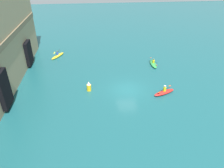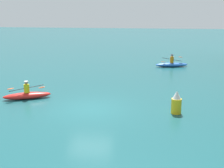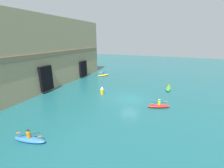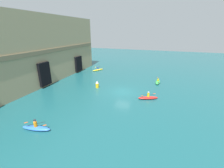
% 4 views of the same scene
% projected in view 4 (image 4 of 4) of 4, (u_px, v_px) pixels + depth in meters
% --- Properties ---
extents(ground_plane, '(120.00, 120.00, 0.00)m').
position_uv_depth(ground_plane, '(123.00, 92.00, 25.38)').
color(ground_plane, '#195156').
extents(cliff_bluff, '(37.30, 6.91, 12.63)m').
position_uv_depth(cliff_bluff, '(26.00, 51.00, 26.57)').
color(cliff_bluff, '#9E8966').
rests_on(cliff_bluff, ground).
extents(kayak_blue, '(1.33, 3.22, 1.20)m').
position_uv_depth(kayak_blue, '(36.00, 128.00, 15.56)').
color(kayak_blue, blue).
rests_on(kayak_blue, ground).
extents(kayak_yellow, '(3.16, 2.18, 1.15)m').
position_uv_depth(kayak_yellow, '(98.00, 70.00, 38.84)').
color(kayak_yellow, yellow).
rests_on(kayak_yellow, ground).
extents(kayak_red, '(1.84, 3.04, 1.17)m').
position_uv_depth(kayak_red, '(148.00, 98.00, 22.56)').
color(kayak_red, red).
rests_on(kayak_red, ground).
extents(kayak_green, '(3.05, 0.91, 1.04)m').
position_uv_depth(kayak_green, '(158.00, 82.00, 29.62)').
color(kayak_green, green).
rests_on(kayak_green, ground).
extents(marker_buoy, '(0.57, 0.57, 1.30)m').
position_uv_depth(marker_buoy, '(97.00, 85.00, 26.96)').
color(marker_buoy, yellow).
rests_on(marker_buoy, ground).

